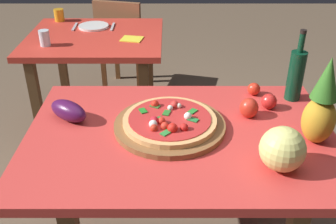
% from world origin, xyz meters
% --- Properties ---
extents(display_table, '(1.31, 0.90, 0.75)m').
position_xyz_m(display_table, '(0.00, 0.00, 0.66)').
color(display_table, brown).
rests_on(display_table, ground_plane).
extents(background_table, '(0.94, 0.82, 0.75)m').
position_xyz_m(background_table, '(-0.57, 1.25, 0.64)').
color(background_table, brown).
rests_on(background_table, ground_plane).
extents(dining_chair, '(0.49, 0.49, 0.85)m').
position_xyz_m(dining_chair, '(-0.45, 1.88, 0.48)').
color(dining_chair, brown).
rests_on(dining_chair, ground_plane).
extents(pizza_board, '(0.48, 0.48, 0.02)m').
position_xyz_m(pizza_board, '(-0.05, 0.04, 0.76)').
color(pizza_board, brown).
rests_on(pizza_board, display_table).
extents(pizza, '(0.40, 0.40, 0.06)m').
position_xyz_m(pizza, '(-0.05, 0.04, 0.79)').
color(pizza, '#E7A663').
rests_on(pizza, pizza_board).
extents(wine_bottle, '(0.08, 0.08, 0.35)m').
position_xyz_m(wine_bottle, '(0.55, 0.31, 0.88)').
color(wine_bottle, '#0B3420').
rests_on(wine_bottle, display_table).
extents(pineapple_left, '(0.13, 0.13, 0.37)m').
position_xyz_m(pineapple_left, '(0.54, -0.06, 0.91)').
color(pineapple_left, '#BB8A23').
rests_on(pineapple_left, display_table).
extents(melon, '(0.17, 0.17, 0.17)m').
position_xyz_m(melon, '(0.36, -0.24, 0.84)').
color(melon, '#D8D676').
rests_on(melon, display_table).
extents(bell_pepper, '(0.08, 0.08, 0.09)m').
position_xyz_m(bell_pepper, '(0.31, 0.14, 0.79)').
color(bell_pepper, red).
rests_on(bell_pepper, display_table).
extents(eggplant, '(0.22, 0.19, 0.09)m').
position_xyz_m(eggplant, '(-0.49, 0.11, 0.80)').
color(eggplant, '#441341').
rests_on(eggplant, display_table).
extents(tomato_beside_pepper, '(0.06, 0.06, 0.06)m').
position_xyz_m(tomato_beside_pepper, '(0.37, 0.35, 0.78)').
color(tomato_beside_pepper, red).
rests_on(tomato_beside_pepper, display_table).
extents(tomato_at_corner, '(0.07, 0.07, 0.07)m').
position_xyz_m(tomato_at_corner, '(0.42, 0.21, 0.79)').
color(tomato_at_corner, red).
rests_on(tomato_at_corner, display_table).
extents(drinking_glass_juice, '(0.07, 0.07, 0.09)m').
position_xyz_m(drinking_glass_juice, '(-0.89, 1.59, 0.80)').
color(drinking_glass_juice, orange).
rests_on(drinking_glass_juice, background_table).
extents(drinking_glass_water, '(0.07, 0.07, 0.10)m').
position_xyz_m(drinking_glass_water, '(-0.85, 1.05, 0.80)').
color(drinking_glass_water, silver).
rests_on(drinking_glass_water, background_table).
extents(dinner_plate, '(0.22, 0.22, 0.02)m').
position_xyz_m(dinner_plate, '(-0.60, 1.43, 0.76)').
color(dinner_plate, white).
rests_on(dinner_plate, background_table).
extents(fork_utensil, '(0.02, 0.18, 0.01)m').
position_xyz_m(fork_utensil, '(-0.74, 1.43, 0.75)').
color(fork_utensil, silver).
rests_on(fork_utensil, background_table).
extents(knife_utensil, '(0.02, 0.18, 0.01)m').
position_xyz_m(knife_utensil, '(-0.46, 1.43, 0.75)').
color(knife_utensil, silver).
rests_on(knife_utensil, background_table).
extents(napkin_folded, '(0.16, 0.15, 0.01)m').
position_xyz_m(napkin_folded, '(-0.30, 1.17, 0.75)').
color(napkin_folded, yellow).
rests_on(napkin_folded, background_table).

